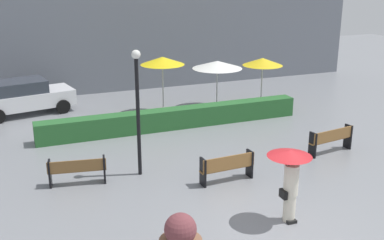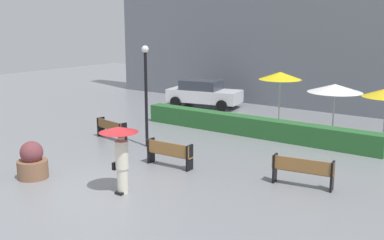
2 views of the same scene
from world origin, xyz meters
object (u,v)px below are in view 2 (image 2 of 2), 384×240
bench_mid_center (169,152)px  patio_umbrella_white (335,88)px  bench_far_right (303,170)px  planter_pot (32,162)px  pedestrian_with_umbrella (120,148)px  bench_far_left (111,128)px  patio_umbrella_yellow (280,76)px  lamp_post (146,86)px  parked_car (204,93)px

bench_mid_center → patio_umbrella_white: 8.33m
bench_far_right → patio_umbrella_white: bearing=102.0°
bench_far_right → planter_pot: size_ratio=1.56×
pedestrian_with_umbrella → bench_far_left: bearing=138.2°
patio_umbrella_yellow → patio_umbrella_white: (2.63, -0.13, -0.34)m
bench_far_left → lamp_post: (1.98, 0.05, 1.96)m
pedestrian_with_umbrella → lamp_post: size_ratio=0.49×
pedestrian_with_umbrella → patio_umbrella_white: bearing=75.5°
bench_mid_center → patio_umbrella_yellow: bearing=86.6°
planter_pot → lamp_post: lamp_post is taller
pedestrian_with_umbrella → patio_umbrella_yellow: patio_umbrella_yellow is taller
patio_umbrella_yellow → patio_umbrella_white: patio_umbrella_yellow is taller
lamp_post → planter_pot: bearing=-95.3°
patio_umbrella_white → lamp_post: bearing=-132.1°
bench_far_left → planter_pot: bearing=-73.0°
planter_pot → patio_umbrella_yellow: patio_umbrella_yellow is taller
lamp_post → patio_umbrella_yellow: 6.76m
lamp_post → parked_car: lamp_post is taller
bench_far_right → patio_umbrella_yellow: patio_umbrella_yellow is taller
planter_pot → patio_umbrella_yellow: bearing=73.6°
pedestrian_with_umbrella → patio_umbrella_yellow: size_ratio=0.75×
bench_far_right → parked_car: bearing=137.2°
bench_far_left → bench_mid_center: bearing=-19.0°
planter_pot → bench_far_left: bearing=107.0°
patio_umbrella_white → planter_pot: bearing=-118.2°
bench_far_left → bench_far_right: 8.88m
bench_far_left → pedestrian_with_umbrella: bearing=-41.8°
bench_far_right → pedestrian_with_umbrella: size_ratio=0.95×
bench_far_left → parked_car: 8.61m
lamp_post → patio_umbrella_white: bearing=47.9°
pedestrian_with_umbrella → parked_car: 14.06m
pedestrian_with_umbrella → patio_umbrella_white: size_ratio=0.85×
lamp_post → bench_mid_center: bearing=-33.2°
bench_mid_center → patio_umbrella_yellow: 7.94m
planter_pot → pedestrian_with_umbrella: bearing=12.6°
pedestrian_with_umbrella → patio_umbrella_white: patio_umbrella_white is taller
bench_far_left → patio_umbrella_yellow: (4.80, 6.20, 1.95)m
bench_far_right → pedestrian_with_umbrella: bearing=-139.0°
bench_far_right → parked_car: (-9.95, 9.21, 0.27)m
planter_pot → patio_umbrella_white: (5.91, 11.04, 1.59)m
planter_pot → patio_umbrella_yellow: (3.28, 11.17, 1.93)m
bench_far_right → planter_pot: (-7.34, -4.29, -0.02)m
bench_far_left → planter_pot: size_ratio=1.46×
planter_pot → patio_umbrella_yellow: size_ratio=0.46×
planter_pot → lamp_post: size_ratio=0.30×
bench_far_left → bench_mid_center: size_ratio=1.00×
bench_far_right → patio_umbrella_white: patio_umbrella_white is taller
pedestrian_with_umbrella → lamp_post: 5.22m
lamp_post → parked_car: (-3.07, 8.48, -1.64)m
pedestrian_with_umbrella → patio_umbrella_yellow: 10.50m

